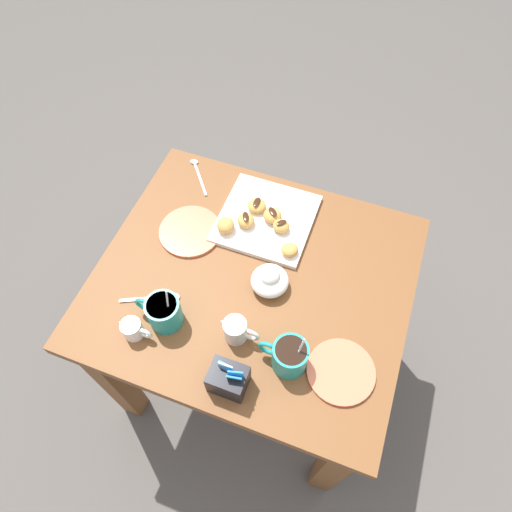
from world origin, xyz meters
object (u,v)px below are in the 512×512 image
beignet_1 (246,220)px  beignet_3 (273,216)px  coffee_mug_teal_left (289,356)px  beignet_2 (226,225)px  ice_cream_bowl (270,280)px  cream_pitcher_white (236,330)px  saucer_coral_right (341,372)px  beignet_4 (281,226)px  sugar_caddy (228,379)px  saucer_coral_left (190,231)px  coffee_mug_teal_right (163,311)px  chocolate_sauce_pitcher (133,329)px  beignet_0 (290,250)px  dining_table (253,302)px  pastry_plate_square (266,219)px  beignet_5 (257,206)px

beignet_1 → beignet_3: beignet_3 is taller
coffee_mug_teal_left → beignet_2: coffee_mug_teal_left is taller
ice_cream_bowl → beignet_1: size_ratio=1.94×
cream_pitcher_white → saucer_coral_right: cream_pitcher_white is taller
beignet_1 → beignet_4: 0.10m
sugar_caddy → saucer_coral_left: sugar_caddy is taller
beignet_4 → coffee_mug_teal_right: bearing=62.3°
sugar_caddy → coffee_mug_teal_right: bearing=-24.8°
chocolate_sauce_pitcher → saucer_coral_left: chocolate_sauce_pitcher is taller
beignet_1 → chocolate_sauce_pitcher: bearing=70.4°
coffee_mug_teal_right → beignet_0: coffee_mug_teal_right is taller
dining_table → beignet_1: beignet_1 is taller
sugar_caddy → beignet_3: 0.50m
saucer_coral_left → beignet_3: size_ratio=3.40×
dining_table → pastry_plate_square: 0.26m
ice_cream_bowl → saucer_coral_left: ice_cream_bowl is taller
beignet_1 → beignet_4: (-0.10, -0.02, -0.00)m
pastry_plate_square → sugar_caddy: size_ratio=2.57×
coffee_mug_teal_right → sugar_caddy: bearing=155.2°
beignet_1 → coffee_mug_teal_right: bearing=75.6°
saucer_coral_left → beignet_2: beignet_2 is taller
coffee_mug_teal_right → saucer_coral_left: (0.06, -0.28, -0.04)m
cream_pitcher_white → saucer_coral_left: cream_pitcher_white is taller
beignet_1 → beignet_5: bearing=-99.7°
cream_pitcher_white → beignet_5: bearing=-77.2°
saucer_coral_left → beignet_1: size_ratio=3.44×
pastry_plate_square → beignet_3: (-0.02, 0.00, 0.03)m
chocolate_sauce_pitcher → saucer_coral_right: bearing=-170.8°
coffee_mug_teal_right → beignet_0: size_ratio=2.83×
beignet_0 → beignet_3: bearing=-48.5°
beignet_4 → chocolate_sauce_pitcher: bearing=59.8°
sugar_caddy → beignet_3: size_ratio=1.96×
dining_table → chocolate_sauce_pitcher: chocolate_sauce_pitcher is taller
chocolate_sauce_pitcher → beignet_1: size_ratio=1.72×
coffee_mug_teal_right → saucer_coral_right: size_ratio=0.81×
beignet_1 → dining_table: bearing=117.0°
chocolate_sauce_pitcher → beignet_4: chocolate_sauce_pitcher is taller
beignet_3 → beignet_4: (-0.04, 0.03, -0.00)m
saucer_coral_left → cream_pitcher_white: bearing=134.1°
beignet_0 → beignet_1: size_ratio=0.91×
dining_table → saucer_coral_right: 0.38m
dining_table → ice_cream_bowl: (-0.05, 0.01, 0.18)m
saucer_coral_right → beignet_2: size_ratio=3.07×
saucer_coral_left → beignet_4: bearing=-160.0°
sugar_caddy → beignet_4: 0.47m
sugar_caddy → beignet_4: bearing=-86.8°
ice_cream_bowl → beignet_5: bearing=-62.0°
cream_pitcher_white → saucer_coral_right: size_ratio=0.61×
coffee_mug_teal_right → ice_cream_bowl: coffee_mug_teal_right is taller
ice_cream_bowl → chocolate_sauce_pitcher: bearing=42.1°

